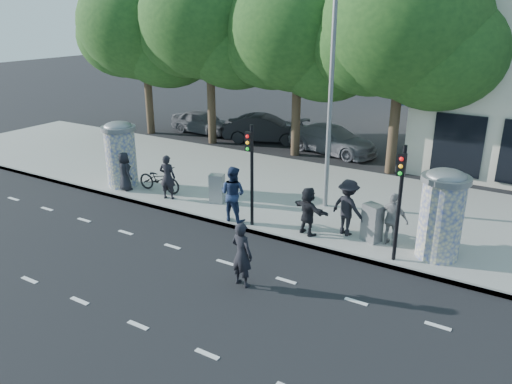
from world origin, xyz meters
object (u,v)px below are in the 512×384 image
Objects in this scene: ped_d at (348,207)px; man_road at (242,254)px; cabinet_left at (217,189)px; traffic_pole_near at (251,166)px; car_mid at (265,129)px; traffic_pole_far at (400,192)px; ped_e at (393,219)px; ped_f at (308,211)px; ad_column_right at (442,212)px; car_right at (332,139)px; ped_b at (167,177)px; cabinet_right at (372,223)px; street_lamp at (331,77)px; ped_c at (233,194)px; bicycle at (159,179)px; car_left at (203,122)px; ad_column_left at (121,153)px; ped_a at (125,171)px.

ped_d reaches higher than man_road.
man_road is at bearing -65.01° from cabinet_left.
car_mid is at bearing 117.93° from traffic_pole_near.
traffic_pole_far is at bearing -156.01° from car_mid.
ped_e is 1.05× the size of ped_f.
car_right is (-7.27, 9.33, -0.84)m from ad_column_right.
ped_e is (8.44, 0.47, -0.02)m from ped_b.
ped_f reaches higher than cabinet_left.
cabinet_left is at bearing -158.82° from cabinet_right.
street_lamp is 4.45m from ped_d.
ped_c is 1.04× the size of ped_d.
traffic_pole_far is at bearing 160.50° from ped_b.
traffic_pole_far is 14.72m from car_mid.
ad_column_right is at bearing 8.89° from traffic_pole_near.
ped_d is 1.10× the size of ped_e.
traffic_pole_near is 1.86× the size of ped_d.
ped_c is (3.26, -0.45, 0.10)m from ped_b.
ad_column_right is 1.38× the size of bicycle.
car_mid is at bearing 134.76° from traffic_pole_far.
ped_e is at bearing 166.95° from ped_b.
ad_column_right is 14.79m from car_mid.
bicycle is (-6.73, 0.58, -0.29)m from ped_f.
ped_b is 1.96m from cabinet_left.
car_right is (-3.16, 13.42, -0.20)m from man_road.
bicycle is 1.60× the size of cabinet_right.
ad_column_right is 6.63m from ped_c.
ped_c is 13.64m from car_left.
ped_e reaches higher than cabinet_right.
ped_c reaches higher than car_left.
car_mid is at bearing -65.53° from ped_c.
cabinet_left is 6.01m from cabinet_right.
car_mid is (-0.68, 9.47, 0.09)m from bicycle.
man_road is at bearing -172.85° from car_mid.
car_mid is (-1.49, 9.89, -0.26)m from ped_b.
cabinet_right is (-0.60, -0.04, -0.23)m from ped_e.
traffic_pole_near is (-5.80, -0.91, 0.69)m from ad_column_right.
car_left is at bearing 112.51° from cabinet_left.
street_lamp reaches higher than ped_f.
car_left reaches higher than cabinet_left.
ped_d is 1.26m from ped_f.
ad_column_left is 0.33× the size of street_lamp.
man_road reaches higher than ped_f.
man_road is at bearing 126.83° from ped_c.
cabinet_right is (2.42, -1.91, -4.05)m from street_lamp.
ped_e is 0.87× the size of bicycle.
man_road is 17.68m from car_left.
ped_a is at bearing 178.08° from traffic_pole_far.
cabinet_right is at bearing 136.51° from traffic_pole_far.
ped_c is 10.21m from car_right.
cabinet_left is 0.91× the size of cabinet_right.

